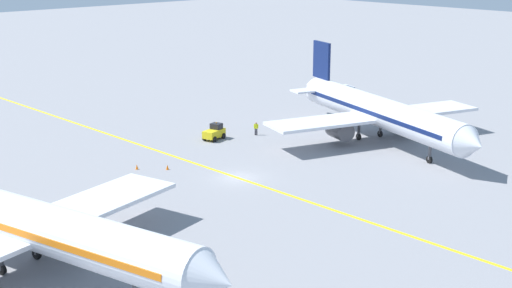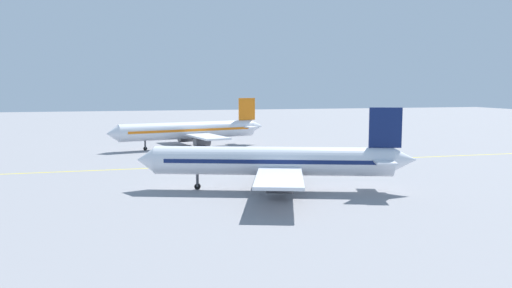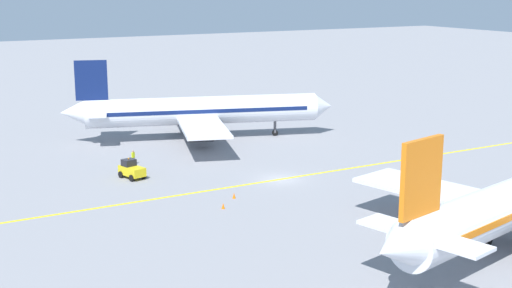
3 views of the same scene
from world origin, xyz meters
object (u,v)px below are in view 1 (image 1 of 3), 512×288
Objects in this scene: ground_crew_worker at (256,128)px; traffic_cone_mid_apron at (137,167)px; traffic_cone_near_nose at (167,167)px; airplane_adjacent_stand at (30,225)px; airplane_at_gate at (378,112)px; baggage_tug_white at (214,132)px.

ground_crew_worker is 19.21m from traffic_cone_mid_apron.
traffic_cone_near_nose is at bearing 13.66° from ground_crew_worker.
traffic_cone_mid_apron is (-19.56, -15.78, -3.43)m from airplane_adjacent_stand.
traffic_cone_near_nose is 1.00× the size of traffic_cone_mid_apron.
airplane_at_gate is 47.76m from airplane_adjacent_stand.
traffic_cone_near_nose is at bearing 135.38° from traffic_cone_mid_apron.
baggage_tug_white is 14.46m from traffic_cone_mid_apron.
airplane_at_gate reaches higher than traffic_cone_mid_apron.
ground_crew_worker is (-38.67, -17.55, -2.80)m from airplane_adjacent_stand.
ground_crew_worker is (-5.17, 2.01, 0.01)m from baggage_tug_white.
airplane_adjacent_stand is at bearing 24.41° from ground_crew_worker.
airplane_at_gate is 10.55× the size of baggage_tug_white.
airplane_at_gate is at bearing 162.26° from traffic_cone_near_nose.
ground_crew_worker is at bearing -54.36° from airplane_at_gate.
airplane_adjacent_stand reaches higher than ground_crew_worker.
baggage_tug_white is at bearing -21.23° from ground_crew_worker.
baggage_tug_white is at bearing -45.62° from airplane_at_gate.
traffic_cone_near_nose is at bearing -17.74° from airplane_at_gate.
baggage_tug_white is 5.55m from ground_crew_worker.
airplane_adjacent_stand is 10.68× the size of baggage_tug_white.
baggage_tug_white reaches higher than traffic_cone_near_nose.
airplane_adjacent_stand is 42.56m from ground_crew_worker.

